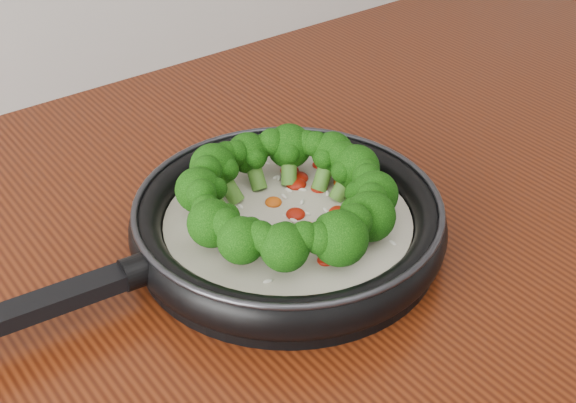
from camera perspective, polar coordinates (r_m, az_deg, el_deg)
skillet at (r=0.73m, az=-0.08°, el=-1.14°), size 0.47×0.32×0.08m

